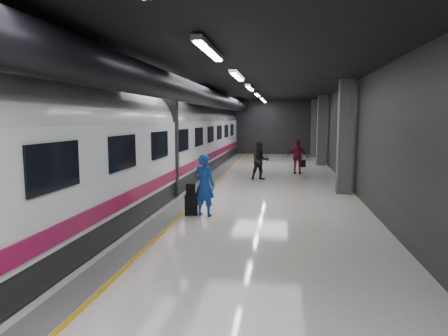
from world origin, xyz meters
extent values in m
plane|color=white|center=(0.00, 0.00, 0.00)|extent=(40.00, 40.00, 0.00)
cube|color=black|center=(0.00, 0.00, 4.50)|extent=(10.00, 40.00, 0.02)
cube|color=#28282B|center=(0.00, 20.00, 2.25)|extent=(10.00, 0.02, 4.50)
cube|color=#28282B|center=(-5.00, 0.00, 2.25)|extent=(0.02, 40.00, 4.50)
cube|color=#28282B|center=(5.00, 0.00, 2.25)|extent=(0.02, 40.00, 4.50)
cube|color=slate|center=(-1.35, 0.00, 0.01)|extent=(0.65, 39.80, 0.01)
cube|color=gold|center=(-0.95, 0.00, 0.01)|extent=(0.10, 39.80, 0.01)
cylinder|color=black|center=(-1.30, 0.00, 3.95)|extent=(0.80, 38.00, 0.80)
cube|color=silver|center=(0.60, -6.00, 4.40)|extent=(0.22, 2.60, 0.10)
cube|color=silver|center=(0.60, -1.00, 4.40)|extent=(0.22, 2.60, 0.10)
cube|color=silver|center=(0.60, 4.00, 4.40)|extent=(0.22, 2.60, 0.10)
cube|color=silver|center=(0.60, 9.00, 4.40)|extent=(0.22, 2.60, 0.10)
cube|color=silver|center=(0.60, 14.00, 4.40)|extent=(0.22, 2.60, 0.10)
cube|color=silver|center=(0.60, 18.00, 4.40)|extent=(0.22, 2.60, 0.10)
cube|color=#515154|center=(4.55, 2.00, 2.25)|extent=(0.55, 0.55, 4.50)
cube|color=#515154|center=(4.55, 12.00, 2.25)|extent=(0.55, 0.55, 4.50)
cube|color=#515154|center=(4.55, 18.00, 2.25)|extent=(0.55, 0.55, 4.50)
cube|color=black|center=(-3.25, 0.00, 0.35)|extent=(2.80, 38.00, 0.60)
cube|color=white|center=(-3.25, 0.00, 1.75)|extent=(2.90, 38.00, 2.20)
cylinder|color=white|center=(-3.25, 0.00, 2.70)|extent=(2.80, 38.00, 2.80)
cube|color=maroon|center=(-1.78, 0.00, 0.95)|extent=(0.04, 38.00, 0.35)
cube|color=black|center=(-3.25, 0.00, 2.00)|extent=(3.05, 0.25, 3.80)
cube|color=black|center=(-1.78, -8.00, 2.15)|extent=(0.05, 1.60, 0.85)
cube|color=black|center=(-1.78, -5.00, 2.15)|extent=(0.05, 1.60, 0.85)
cube|color=black|center=(-1.78, -2.00, 2.15)|extent=(0.05, 1.60, 0.85)
cube|color=black|center=(-1.78, 1.00, 2.15)|extent=(0.05, 1.60, 0.85)
cube|color=black|center=(-1.78, 4.00, 2.15)|extent=(0.05, 1.60, 0.85)
cube|color=black|center=(-1.78, 7.00, 2.15)|extent=(0.05, 1.60, 0.85)
cube|color=black|center=(-1.78, 10.00, 2.15)|extent=(0.05, 1.60, 0.85)
cube|color=black|center=(-1.78, 13.00, 2.15)|extent=(0.05, 1.60, 0.85)
cube|color=black|center=(-1.78, 16.00, 2.15)|extent=(0.05, 1.60, 0.85)
imported|color=blue|center=(-0.24, -2.50, 0.96)|extent=(0.81, 0.66, 1.92)
cube|color=black|center=(-0.65, -2.51, 0.32)|extent=(0.43, 0.32, 0.65)
cube|color=black|center=(-0.66, -2.55, 0.82)|extent=(0.27, 0.15, 0.35)
imported|color=black|center=(1.03, 5.08, 0.93)|extent=(1.10, 0.98, 1.87)
imported|color=maroon|center=(2.90, 7.67, 0.92)|extent=(1.11, 0.53, 1.85)
cube|color=black|center=(3.36, 10.74, 0.23)|extent=(0.35, 0.27, 0.46)
camera|label=1|loc=(2.16, -14.36, 2.97)|focal=32.00mm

